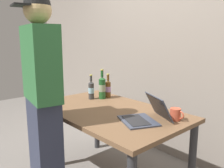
# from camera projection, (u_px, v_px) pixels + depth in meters

# --- Properties ---
(desk) EXTENTS (1.46, 0.88, 0.75)m
(desk) POSITION_uv_depth(u_px,v_px,m) (108.00, 119.00, 2.21)
(desk) COLOR brown
(desk) RESTS_ON ground
(laptop) EXTENTS (0.43, 0.46, 0.20)m
(laptop) POSITION_uv_depth(u_px,v_px,m) (146.00, 116.00, 1.88)
(laptop) COLOR #383D4C
(laptop) RESTS_ON desk
(beer_bottle_dark) EXTENTS (0.06, 0.06, 0.27)m
(beer_bottle_dark) POSITION_uv_depth(u_px,v_px,m) (108.00, 88.00, 2.63)
(beer_bottle_dark) COLOR brown
(beer_bottle_dark) RESTS_ON desk
(beer_bottle_green) EXTENTS (0.06, 0.06, 0.27)m
(beer_bottle_green) POSITION_uv_depth(u_px,v_px,m) (91.00, 90.00, 2.55)
(beer_bottle_green) COLOR #333333
(beer_bottle_green) RESTS_ON desk
(beer_bottle_brown) EXTENTS (0.08, 0.08, 0.33)m
(beer_bottle_brown) POSITION_uv_depth(u_px,v_px,m) (102.00, 87.00, 2.56)
(beer_bottle_brown) COLOR #1E5123
(beer_bottle_brown) RESTS_ON desk
(person_figure) EXTENTS (0.46, 0.32, 1.74)m
(person_figure) POSITION_uv_depth(u_px,v_px,m) (43.00, 104.00, 1.85)
(person_figure) COLOR #2D3347
(person_figure) RESTS_ON ground
(coffee_mug) EXTENTS (0.12, 0.09, 0.10)m
(coffee_mug) POSITION_uv_depth(u_px,v_px,m) (176.00, 114.00, 1.89)
(coffee_mug) COLOR #BF4C33
(coffee_mug) RESTS_ON desk
(back_wall) EXTENTS (6.00, 0.10, 2.60)m
(back_wall) POSITION_uv_depth(u_px,v_px,m) (171.00, 47.00, 2.72)
(back_wall) COLOR gray
(back_wall) RESTS_ON ground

